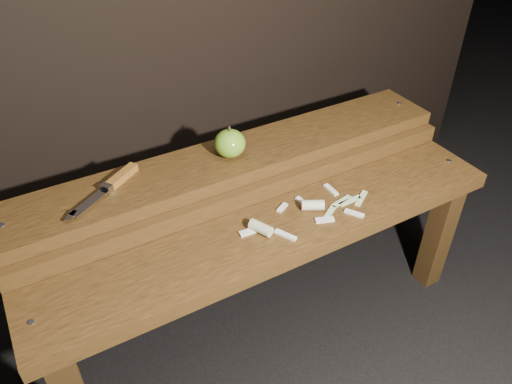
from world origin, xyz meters
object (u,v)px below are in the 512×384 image
apple (230,143)px  bench_rear_tier (236,182)px  bench_front_tier (281,250)px  knife (114,183)px

apple → bench_rear_tier: bearing=-18.6°
bench_front_tier → bench_rear_tier: (0.00, 0.23, 0.06)m
bench_rear_tier → apple: apple is taller
bench_front_tier → bench_rear_tier: 0.23m
bench_front_tier → apple: bearing=93.2°
apple → knife: (-0.30, 0.02, -0.03)m
apple → bench_front_tier: bearing=-86.8°
bench_front_tier → knife: 0.43m
bench_rear_tier → knife: size_ratio=5.92×
apple → knife: apple is taller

